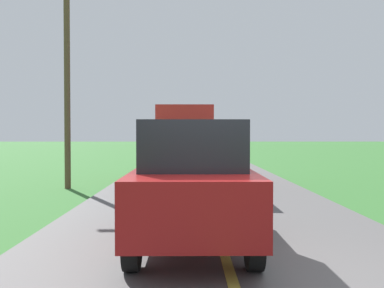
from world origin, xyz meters
The scene contains 6 objects.
ground_plane centered at (0.00, 0.00, 0.00)m, with size 200.00×200.00×0.00m, color #336B2D.
road_surface centered at (0.00, 0.00, 0.04)m, with size 6.40×120.00×0.08m, color #565454.
centre_line centered at (0.00, 0.00, 0.08)m, with size 0.14×108.00×0.01m, color #E0D64C.
banana_truck_near centered at (-0.66, 9.44, 1.47)m, with size 2.38×5.82×2.80m.
utility_pole_roadside centered at (-4.54, 8.62, 3.98)m, with size 2.49×0.20×7.25m.
following_car centered at (-0.46, 1.25, 1.07)m, with size 1.74×4.10×1.92m.
Camera 1 is at (-0.52, -5.17, 1.80)m, focal length 38.75 mm.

